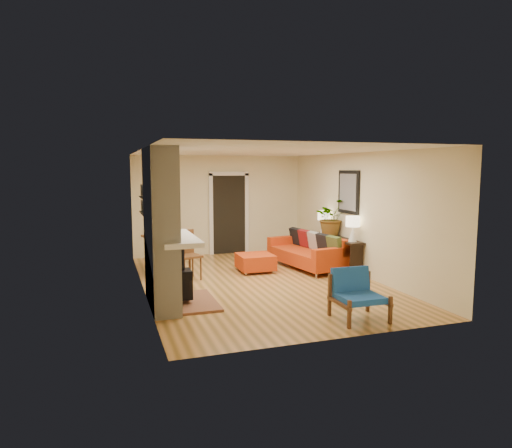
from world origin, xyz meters
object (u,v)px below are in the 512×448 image
(lamp_near, at_px, (353,226))
(lamp_far, at_px, (324,219))
(blue_chair, at_px, (356,291))
(houseplant, at_px, (331,217))
(console_table, at_px, (337,244))
(sofa, at_px, (309,252))
(dining_table, at_px, (170,244))
(ottoman, at_px, (255,262))

(lamp_near, relative_size, lamp_far, 1.00)
(blue_chair, bearing_deg, houseplant, 68.19)
(console_table, relative_size, lamp_far, 3.43)
(sofa, bearing_deg, blue_chair, -103.75)
(console_table, distance_m, houseplant, 0.64)
(sofa, bearing_deg, console_table, -33.35)
(dining_table, distance_m, lamp_far, 3.67)
(lamp_far, bearing_deg, console_table, -90.00)
(lamp_near, bearing_deg, sofa, 117.57)
(blue_chair, distance_m, houseplant, 3.78)
(blue_chair, relative_size, lamp_near, 1.40)
(lamp_near, xyz_separation_m, houseplant, (-0.01, 0.95, 0.09))
(console_table, xyz_separation_m, lamp_far, (0.00, 0.67, 0.49))
(lamp_far, bearing_deg, dining_table, 179.34)
(dining_table, bearing_deg, blue_chair, -59.71)
(lamp_far, bearing_deg, houseplant, -91.51)
(blue_chair, relative_size, lamp_far, 1.40)
(sofa, distance_m, console_table, 0.67)
(dining_table, distance_m, lamp_near, 3.91)
(console_table, distance_m, lamp_far, 0.83)
(lamp_near, xyz_separation_m, lamp_far, (0.00, 1.33, 0.00))
(blue_chair, height_order, houseplant, houseplant)
(blue_chair, xyz_separation_m, lamp_near, (1.39, 2.49, 0.66))
(blue_chair, xyz_separation_m, houseplant, (1.38, 3.44, 0.74))
(ottoman, xyz_separation_m, lamp_near, (1.84, -0.98, 0.84))
(blue_chair, relative_size, houseplant, 0.89)
(console_table, bearing_deg, houseplant, 91.99)
(sofa, distance_m, lamp_far, 0.94)
(ottoman, relative_size, console_table, 0.41)
(dining_table, relative_size, lamp_far, 3.53)
(lamp_far, bearing_deg, sofa, -148.99)
(dining_table, bearing_deg, console_table, -11.02)
(sofa, height_order, dining_table, dining_table)
(dining_table, bearing_deg, ottoman, -12.33)
(blue_chair, relative_size, console_table, 0.41)
(lamp_near, distance_m, houseplant, 0.96)
(sofa, relative_size, blue_chair, 2.91)
(ottoman, height_order, blue_chair, blue_chair)
(dining_table, height_order, lamp_near, lamp_near)
(sofa, relative_size, ottoman, 2.87)
(sofa, height_order, blue_chair, sofa)
(blue_chair, bearing_deg, lamp_near, 60.84)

